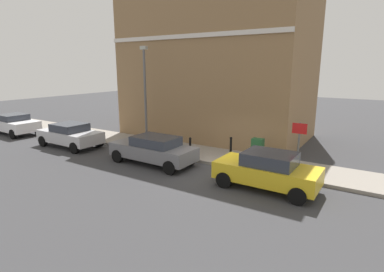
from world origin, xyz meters
The scene contains 12 objects.
ground centered at (0.00, 0.00, 0.00)m, with size 80.00×80.00×0.00m, color #38383A.
sidewalk centered at (1.89, 6.00, 0.07)m, with size 2.62×30.00×0.15m, color gray.
corner_building centered at (6.76, 3.86, 4.84)m, with size 7.23×11.72×9.69m.
car_yellow centered at (-0.79, -2.37, 0.77)m, with size 1.90×3.97×1.49m.
car_grey centered at (-0.72, 3.39, 0.74)m, with size 1.88×4.42×1.41m.
car_silver centered at (-0.81, 9.74, 0.74)m, with size 1.94×4.06×1.41m.
car_white centered at (-0.71, 16.19, 0.74)m, with size 2.01×4.07×1.42m.
utility_cabinet centered at (1.95, -0.94, 0.68)m, with size 0.46×0.61×1.15m.
bollard_near_cabinet centered at (2.05, 0.53, 0.70)m, with size 0.14×0.14×1.04m.
bollard_far_kerb centered at (0.83, 2.25, 0.70)m, with size 0.14×0.14×1.04m.
street_sign centered at (0.96, -3.07, 1.66)m, with size 0.08×0.60×2.30m.
lamppost centered at (1.99, 6.17, 3.30)m, with size 0.20×0.44×5.72m.
Camera 1 is at (-11.83, -5.91, 4.68)m, focal length 28.39 mm.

